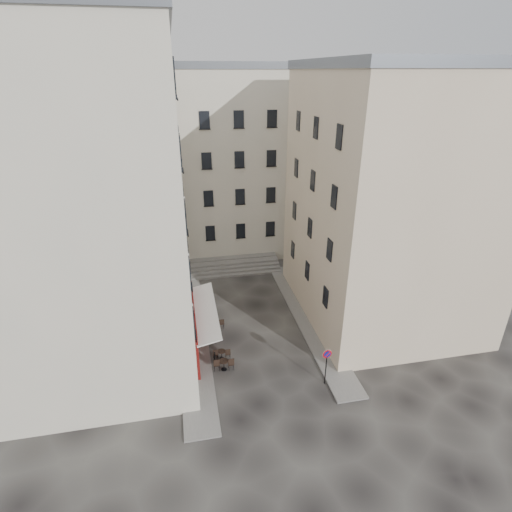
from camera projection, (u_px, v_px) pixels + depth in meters
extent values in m
plane|color=black|center=(259.00, 348.00, 28.29)|extent=(90.00, 90.00, 0.00)
cube|color=slate|center=(192.00, 323.00, 31.02)|extent=(2.00, 22.00, 0.12)
cube|color=slate|center=(307.00, 317.00, 31.72)|extent=(2.00, 18.00, 0.12)
cube|color=beige|center=(85.00, 210.00, 24.87)|extent=(12.00, 16.00, 20.00)
cube|color=slate|center=(49.00, 19.00, 20.51)|extent=(12.20, 16.20, 0.60)
cube|color=beige|center=(389.00, 203.00, 29.45)|extent=(12.00, 14.00, 18.00)
cube|color=slate|center=(410.00, 64.00, 25.51)|extent=(12.20, 14.20, 0.60)
cube|color=beige|center=(213.00, 165.00, 41.19)|extent=(18.00, 10.00, 18.00)
cube|color=slate|center=(208.00, 66.00, 37.26)|extent=(18.20, 10.20, 0.60)
cube|color=#4C0E0A|center=(194.00, 327.00, 27.66)|extent=(0.25, 7.00, 3.50)
cube|color=black|center=(195.00, 331.00, 27.81)|extent=(0.06, 3.85, 2.00)
cube|color=white|center=(205.00, 311.00, 27.29)|extent=(1.58, 7.30, 0.41)
cube|color=slate|center=(235.00, 272.00, 38.82)|extent=(9.00, 1.80, 0.20)
cube|color=slate|center=(234.00, 268.00, 39.14)|extent=(9.00, 1.80, 0.20)
cube|color=slate|center=(233.00, 264.00, 39.45)|extent=(9.00, 1.80, 0.20)
cube|color=slate|center=(232.00, 260.00, 39.77)|extent=(9.00, 1.80, 0.20)
cylinder|color=black|center=(215.00, 358.00, 26.64)|extent=(0.10, 0.10, 0.90)
sphere|color=black|center=(214.00, 353.00, 26.44)|extent=(0.12, 0.12, 0.12)
cylinder|color=black|center=(210.00, 328.00, 29.75)|extent=(0.10, 0.10, 0.90)
sphere|color=black|center=(210.00, 323.00, 29.55)|extent=(0.12, 0.12, 0.12)
cylinder|color=black|center=(206.00, 304.00, 32.86)|extent=(0.10, 0.10, 0.90)
sphere|color=black|center=(206.00, 299.00, 32.66)|extent=(0.12, 0.12, 0.12)
cylinder|color=black|center=(326.00, 367.00, 24.61)|extent=(0.07, 0.07, 2.55)
cylinder|color=red|center=(327.00, 354.00, 24.18)|extent=(0.59, 0.07, 0.59)
cylinder|color=navy|center=(327.00, 354.00, 24.15)|extent=(0.43, 0.07, 0.43)
cube|color=red|center=(328.00, 355.00, 24.13)|extent=(0.35, 0.05, 0.35)
cylinder|color=black|center=(224.00, 369.00, 26.22)|extent=(0.37, 0.37, 0.02)
cylinder|color=black|center=(224.00, 365.00, 26.08)|extent=(0.05, 0.05, 0.73)
cylinder|color=black|center=(224.00, 361.00, 25.93)|extent=(0.62, 0.62, 0.04)
cube|color=black|center=(231.00, 364.00, 26.14)|extent=(0.40, 0.40, 0.94)
cube|color=black|center=(217.00, 364.00, 26.06)|extent=(0.40, 0.40, 0.94)
cylinder|color=black|center=(222.00, 358.00, 27.23)|extent=(0.33, 0.33, 0.02)
cylinder|color=black|center=(222.00, 355.00, 27.10)|extent=(0.05, 0.05, 0.64)
cylinder|color=black|center=(222.00, 351.00, 26.97)|extent=(0.55, 0.55, 0.04)
cube|color=black|center=(228.00, 353.00, 27.15)|extent=(0.35, 0.35, 0.83)
cube|color=black|center=(215.00, 354.00, 27.09)|extent=(0.35, 0.35, 0.83)
cylinder|color=black|center=(210.00, 336.00, 29.50)|extent=(0.39, 0.39, 0.02)
cylinder|color=black|center=(209.00, 332.00, 29.35)|extent=(0.05, 0.05, 0.75)
cylinder|color=black|center=(209.00, 328.00, 29.21)|extent=(0.64, 0.64, 0.04)
cube|color=black|center=(216.00, 331.00, 29.42)|extent=(0.41, 0.41, 0.97)
cube|color=black|center=(203.00, 331.00, 29.34)|extent=(0.41, 0.41, 0.97)
cylinder|color=black|center=(217.00, 328.00, 30.46)|extent=(0.33, 0.33, 0.02)
cylinder|color=black|center=(216.00, 324.00, 30.33)|extent=(0.05, 0.05, 0.63)
cylinder|color=black|center=(216.00, 321.00, 30.21)|extent=(0.54, 0.54, 0.04)
cube|color=black|center=(222.00, 323.00, 30.38)|extent=(0.34, 0.34, 0.81)
cube|color=black|center=(211.00, 324.00, 30.32)|extent=(0.34, 0.34, 0.81)
cylinder|color=black|center=(207.00, 315.00, 32.10)|extent=(0.35, 0.35, 0.02)
cylinder|color=black|center=(207.00, 311.00, 31.96)|extent=(0.05, 0.05, 0.69)
cylinder|color=black|center=(207.00, 308.00, 31.83)|extent=(0.59, 0.59, 0.04)
cube|color=black|center=(212.00, 310.00, 32.02)|extent=(0.37, 0.37, 0.88)
cube|color=black|center=(201.00, 311.00, 31.95)|extent=(0.37, 0.37, 0.88)
imported|color=black|center=(210.00, 322.00, 29.82)|extent=(0.66, 0.52, 1.60)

